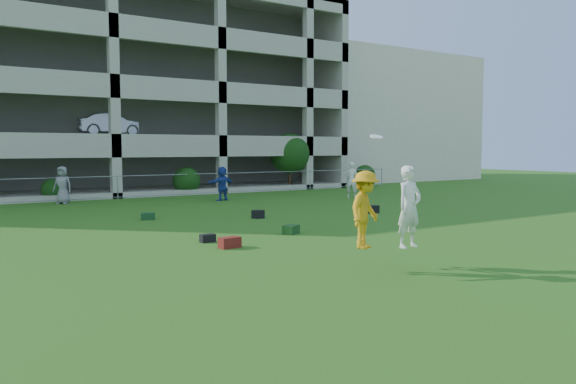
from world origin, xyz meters
TOP-DOWN VIEW (x-y plane):
  - ground at (0.00, 0.00)m, footprint 100.00×100.00m
  - stucco_building at (23.00, 28.00)m, footprint 16.00×14.00m
  - bystander_c at (-2.91, 17.73)m, footprint 1.01×0.95m
  - bystander_d at (4.05, 15.24)m, footprint 1.63×0.92m
  - bystander_e at (10.15, 12.67)m, footprint 0.79×0.81m
  - bag_red_a at (-1.67, 3.25)m, footprint 0.58×0.35m
  - bag_black_b at (-1.77, 4.38)m, footprint 0.40×0.25m
  - bag_green_c at (0.98, 4.38)m, footprint 0.60×0.54m
  - crate_d at (2.02, 8.17)m, footprint 0.43×0.43m
  - bag_black_e at (6.62, 7.15)m, footprint 0.61×0.32m
  - bag_green_g at (-1.53, 9.95)m, footprint 0.57×0.45m
  - frisbee_contest at (-0.21, -0.85)m, footprint 2.05×1.00m
  - parking_garage at (-0.01, 27.70)m, footprint 30.00×14.00m
  - fence at (0.00, 19.00)m, footprint 36.06×0.06m
  - shrub_row at (4.59, 19.70)m, footprint 34.38×2.52m

SIDE VIEW (x-z plane):
  - ground at x=0.00m, z-range 0.00..0.00m
  - bag_black_b at x=-1.77m, z-range 0.00..0.22m
  - bag_green_g at x=-1.53m, z-range 0.00..0.25m
  - bag_green_c at x=0.98m, z-range 0.00..0.26m
  - bag_red_a at x=-1.67m, z-range 0.00..0.28m
  - crate_d at x=2.02m, z-range 0.00..0.30m
  - bag_black_e at x=6.62m, z-range 0.00..0.30m
  - fence at x=0.00m, z-range 0.01..1.21m
  - bystander_d at x=4.05m, z-range 0.00..1.68m
  - bystander_c at x=-2.91m, z-range 0.00..1.74m
  - bystander_e at x=10.15m, z-range 0.00..1.88m
  - frisbee_contest at x=-0.21m, z-range 0.09..2.54m
  - shrub_row at x=4.59m, z-range -0.24..3.26m
  - stucco_building at x=23.00m, z-range 0.00..10.00m
  - parking_garage at x=-0.01m, z-range 0.01..12.01m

